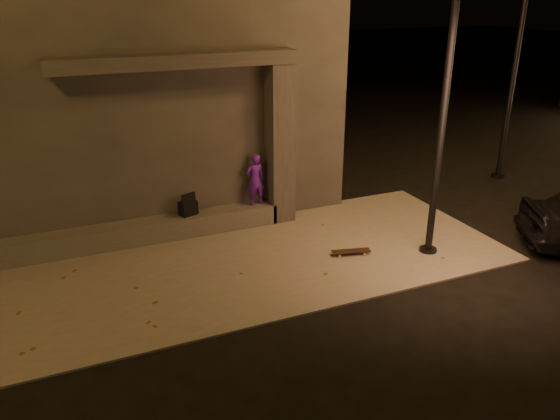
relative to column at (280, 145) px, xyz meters
name	(u,v)px	position (x,y,z in m)	size (l,w,h in m)	color
ground	(275,315)	(-1.70, -3.75, -1.84)	(120.00, 120.00, 0.00)	black
sidewalk	(236,263)	(-1.70, -1.75, -1.82)	(11.00, 4.40, 0.04)	slate
building	(135,99)	(-2.70, 2.74, 0.77)	(9.00, 5.10, 5.22)	#363431
ledge	(143,231)	(-3.20, 0.00, -1.58)	(6.00, 0.55, 0.45)	#4D4A46
column	(280,145)	(0.00, 0.00, 0.00)	(0.55, 0.55, 3.60)	#363431
canopy	(177,61)	(-2.20, 0.05, 1.94)	(5.00, 0.70, 0.28)	#363431
skateboarder	(255,180)	(-0.61, 0.00, -0.75)	(0.44, 0.29, 1.20)	#51189E
backpack	(188,207)	(-2.20, 0.00, -1.17)	(0.43, 0.36, 0.53)	black
skateboard	(351,251)	(0.58, -2.34, -1.73)	(0.82, 0.39, 0.09)	black
street_lamp_0	(450,54)	(2.13, -2.83, 2.16)	(0.36, 0.36, 7.03)	black
street_lamp_2	(522,22)	(7.11, 0.42, 2.46)	(0.36, 0.36, 7.62)	black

